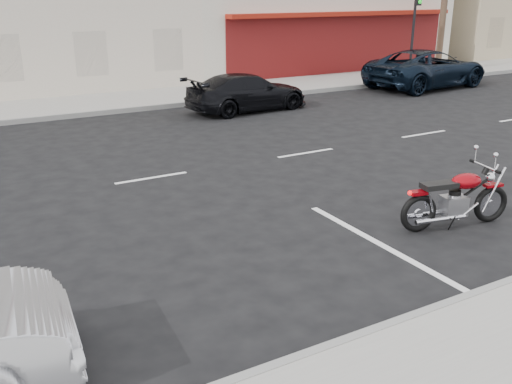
# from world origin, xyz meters

# --- Properties ---
(ground) EXTENTS (120.00, 120.00, 0.00)m
(ground) POSITION_xyz_m (0.00, 0.00, 0.00)
(ground) COLOR black
(ground) RESTS_ON ground
(traffic_light) EXTENTS (0.26, 0.30, 3.80)m
(traffic_light) POSITION_xyz_m (13.50, 8.33, 2.56)
(traffic_light) COLOR black
(traffic_light) RESTS_ON sidewalk_far
(fire_hydrant) EXTENTS (0.20, 0.20, 0.72)m
(fire_hydrant) POSITION_xyz_m (12.00, 8.50, 0.53)
(fire_hydrant) COLOR beige
(fire_hydrant) RESTS_ON sidewalk_far
(motorcycle) EXTENTS (2.06, 0.79, 1.05)m
(motorcycle) POSITION_xyz_m (2.29, -5.24, 0.48)
(motorcycle) COLOR black
(motorcycle) RESTS_ON ground
(suv_far) EXTENTS (5.78, 3.13, 1.54)m
(suv_far) POSITION_xyz_m (11.97, 5.87, 0.77)
(suv_far) COLOR black
(suv_far) RESTS_ON ground
(car_far) EXTENTS (4.36, 2.07, 1.23)m
(car_far) POSITION_xyz_m (3.29, 5.34, 0.61)
(car_far) COLOR black
(car_far) RESTS_ON ground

